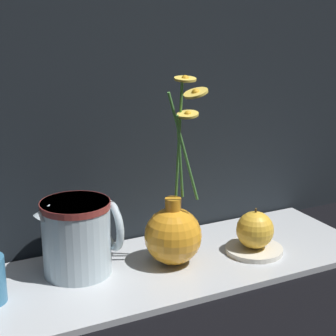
% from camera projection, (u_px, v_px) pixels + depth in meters
% --- Properties ---
extents(ground_plane, '(6.00, 6.00, 0.00)m').
position_uv_depth(ground_plane, '(166.00, 270.00, 1.08)').
color(ground_plane, black).
extents(shelf, '(0.83, 0.28, 0.01)m').
position_uv_depth(shelf, '(166.00, 267.00, 1.07)').
color(shelf, '#B2B7BC').
rests_on(shelf, ground_plane).
extents(vase_with_flowers, '(0.11, 0.14, 0.36)m').
position_uv_depth(vase_with_flowers, '(173.00, 231.00, 1.06)').
color(vase_with_flowers, orange).
rests_on(vase_with_flowers, shelf).
extents(ceramic_pitcher, '(0.15, 0.13, 0.15)m').
position_uv_depth(ceramic_pitcher, '(78.00, 234.00, 1.02)').
color(ceramic_pitcher, silver).
rests_on(ceramic_pitcher, shelf).
extents(saucer_plate, '(0.12, 0.12, 0.01)m').
position_uv_depth(saucer_plate, '(254.00, 250.00, 1.12)').
color(saucer_plate, silver).
rests_on(saucer_plate, shelf).
extents(orange_fruit, '(0.07, 0.07, 0.08)m').
position_uv_depth(orange_fruit, '(255.00, 230.00, 1.11)').
color(orange_fruit, gold).
rests_on(orange_fruit, saucer_plate).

